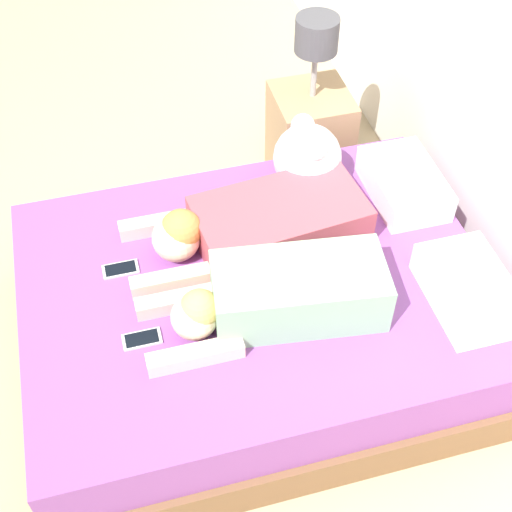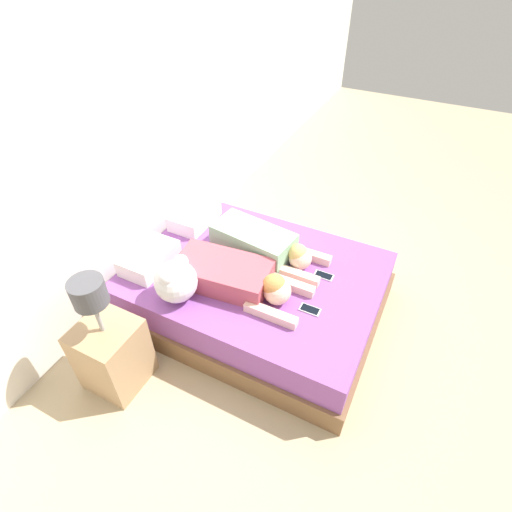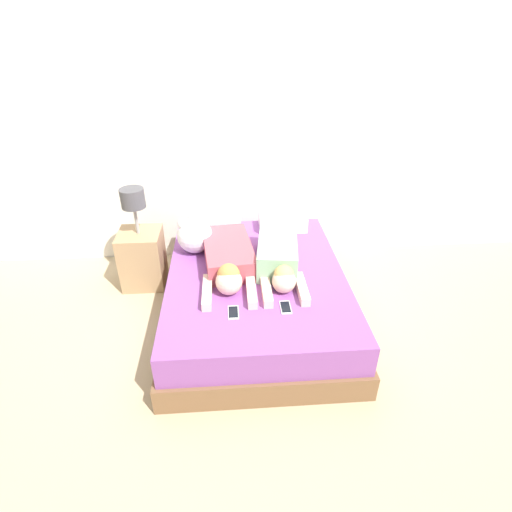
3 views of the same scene
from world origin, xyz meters
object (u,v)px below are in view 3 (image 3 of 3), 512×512
bed (256,294)px  pillow_head_left (217,223)px  person_right (279,257)px  cell_phone_left (233,312)px  plush_toy (195,235)px  person_left (228,260)px  cell_phone_right (286,307)px  pillow_head_right (283,221)px  nightstand (142,254)px

bed → pillow_head_left: bearing=112.4°
pillow_head_left → person_right: person_right is taller
cell_phone_left → plush_toy: 0.99m
pillow_head_left → bed: bearing=-67.6°
person_left → cell_phone_right: size_ratio=7.03×
cell_phone_right → plush_toy: (-0.70, 0.90, 0.16)m
pillow_head_left → plush_toy: (-0.19, -0.41, 0.10)m
pillow_head_right → person_right: bearing=-100.0°
cell_phone_right → cell_phone_left: bearing=-175.5°
person_left → cell_phone_right: bearing=-54.0°
cell_phone_left → nightstand: bearing=127.2°
person_right → cell_phone_left: person_right is taller
pillow_head_right → plush_toy: plush_toy is taller
bed → nightstand: bearing=150.8°
cell_phone_right → nightstand: 1.67m
bed → nightstand: nightstand is taller
bed → pillow_head_right: pillow_head_right is taller
cell_phone_right → pillow_head_right: bearing=83.5°
pillow_head_right → person_left: size_ratio=0.43×
bed → cell_phone_right: (0.18, -0.51, 0.24)m
pillow_head_left → cell_phone_right: pillow_head_left is taller
pillow_head_left → person_left: (0.10, -0.75, 0.02)m
nightstand → bed: bearing=-29.2°
pillow_head_right → person_left: person_left is taller
bed → pillow_head_left: (-0.33, 0.80, 0.30)m
person_left → cell_phone_left: bearing=-87.7°
cell_phone_right → bed: bearing=109.4°
bed → nightstand: (-1.06, 0.59, 0.11)m
person_left → nightstand: bearing=147.1°
pillow_head_right → cell_phone_left: bearing=-111.7°
person_left → cell_phone_left: 0.60m
bed → cell_phone_right: 0.59m
pillow_head_left → nightstand: 0.79m
plush_toy → nightstand: size_ratio=0.33×
cell_phone_right → nightstand: size_ratio=0.15×
person_right → nightstand: (-1.26, 0.56, -0.24)m
pillow_head_left → cell_phone_left: bearing=-84.7°
bed → person_left: 0.40m
plush_toy → cell_phone_right: bearing=-51.9°
cell_phone_right → nightstand: nightstand is taller
pillow_head_right → plush_toy: 0.95m
pillow_head_left → plush_toy: bearing=-115.1°
bed → person_right: bearing=9.2°
person_left → person_right: person_left is taller
pillow_head_right → plush_toy: size_ratio=1.39×
bed → person_right: (0.19, 0.03, 0.34)m
person_right → cell_phone_right: bearing=-91.4°
pillow_head_right → cell_phone_left: size_ratio=3.05×
person_left → cell_phone_right: person_left is taller
pillow_head_left → cell_phone_right: 1.40m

